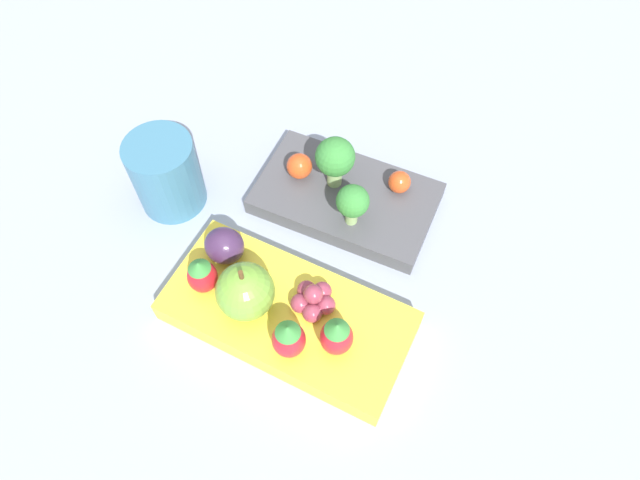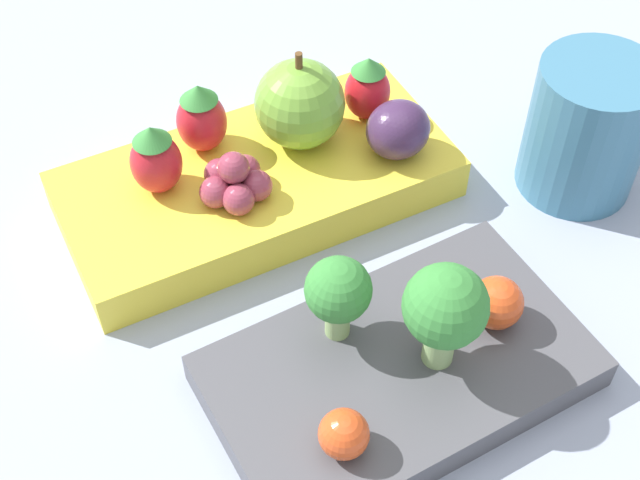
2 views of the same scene
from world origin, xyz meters
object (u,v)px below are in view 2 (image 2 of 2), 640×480
object	(u,v)px
bento_box_fruit	(254,186)
drinking_cup	(587,129)
bento_box_savoury	(398,371)
cherry_tomato_1	(344,434)
broccoli_floret_0	(445,309)
broccoli_floret_1	(338,292)
plum	(398,130)
strawberry_2	(155,159)
grape_cluster	(235,181)
strawberry_0	(201,118)
apple	(300,104)
strawberry_1	(367,88)
cherry_tomato_0	(497,303)

from	to	relation	value
bento_box_fruit	drinking_cup	xyz separation A→B (m)	(-0.17, 0.08, 0.03)
bento_box_savoury	cherry_tomato_1	world-z (taller)	cherry_tomato_1
broccoli_floret_0	drinking_cup	distance (m)	0.17
broccoli_floret_1	plum	bearing A→B (deg)	-137.13
strawberry_2	grape_cluster	distance (m)	0.04
cherry_tomato_1	drinking_cup	distance (m)	0.23
strawberry_0	plum	size ratio (longest dim) A/B	1.18
broccoli_floret_0	cherry_tomato_1	size ratio (longest dim) A/B	2.63
apple	drinking_cup	xyz separation A→B (m)	(-0.13, 0.09, -0.01)
strawberry_0	plum	bearing A→B (deg)	146.59
drinking_cup	strawberry_1	bearing A→B (deg)	-44.44
apple	strawberry_1	size ratio (longest dim) A/B	1.46
cherry_tomato_0	grape_cluster	size ratio (longest dim) A/B	0.67
bento_box_fruit	strawberry_1	size ratio (longest dim) A/B	5.50
broccoli_floret_0	apple	xyz separation A→B (m)	(-0.02, -0.16, -0.01)
grape_cluster	drinking_cup	size ratio (longest dim) A/B	0.49
bento_box_savoury	broccoli_floret_0	bearing A→B (deg)	155.52
cherry_tomato_0	apple	world-z (taller)	apple
bento_box_savoury	bento_box_fruit	world-z (taller)	bento_box_fruit
broccoli_floret_0	apple	size ratio (longest dim) A/B	1.00
bento_box_fruit	cherry_tomato_0	distance (m)	0.16
strawberry_1	bento_box_savoury	bearing A→B (deg)	62.57
cherry_tomato_0	broccoli_floret_0	bearing A→B (deg)	6.40
drinking_cup	strawberry_2	bearing A→B (deg)	-23.48
strawberry_0	cherry_tomato_0	bearing A→B (deg)	111.28
cherry_tomato_1	apple	distance (m)	0.20
broccoli_floret_0	bento_box_fruit	bearing A→B (deg)	-83.16
cherry_tomato_0	strawberry_2	size ratio (longest dim) A/B	0.61
strawberry_0	strawberry_2	distance (m)	0.04
grape_cluster	drinking_cup	bearing A→B (deg)	160.05
bento_box_fruit	broccoli_floret_1	distance (m)	0.12
cherry_tomato_0	cherry_tomato_1	bearing A→B (deg)	12.12
strawberry_1	broccoli_floret_1	bearing A→B (deg)	52.02
cherry_tomato_1	strawberry_1	size ratio (longest dim) A/B	0.55
strawberry_0	grape_cluster	distance (m)	0.05
broccoli_floret_0	grape_cluster	size ratio (longest dim) A/B	1.51
strawberry_2	plum	xyz separation A→B (m)	(-0.13, 0.04, -0.00)
bento_box_fruit	plum	xyz separation A→B (m)	(-0.08, 0.03, 0.03)
broccoli_floret_0	strawberry_1	size ratio (longest dim) A/B	1.46
plum	drinking_cup	xyz separation A→B (m)	(-0.09, 0.05, -0.00)
grape_cluster	strawberry_2	bearing A→B (deg)	-40.19
bento_box_savoury	strawberry_1	world-z (taller)	strawberry_1
bento_box_fruit	grape_cluster	size ratio (longest dim) A/B	5.68
cherry_tomato_1	grape_cluster	distance (m)	0.16
strawberry_0	strawberry_2	bearing A→B (deg)	25.94
cherry_tomato_0	grape_cluster	world-z (taller)	grape_cluster
bento_box_fruit	broccoli_floret_0	world-z (taller)	broccoli_floret_0
strawberry_2	cherry_tomato_1	bearing A→B (deg)	91.53
bento_box_fruit	grape_cluster	world-z (taller)	grape_cluster
plum	drinking_cup	distance (m)	0.11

